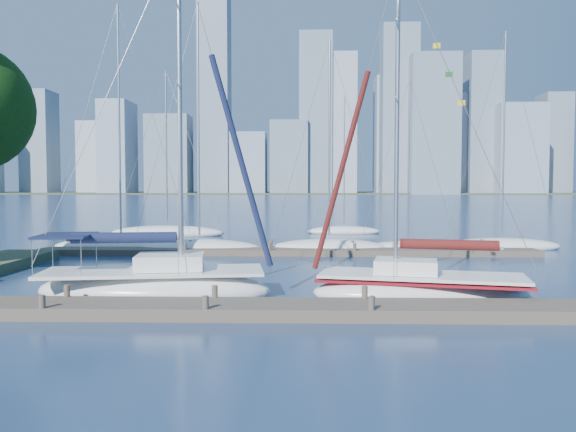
{
  "coord_description": "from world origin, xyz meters",
  "views": [
    {
      "loc": [
        2.92,
        -17.61,
        4.1
      ],
      "look_at": [
        2.37,
        4.0,
        2.97
      ],
      "focal_mm": 35.0,
      "sensor_mm": 36.0,
      "label": 1
    }
  ],
  "objects": [
    {
      "name": "ground",
      "position": [
        0.0,
        0.0,
        0.0
      ],
      "size": [
        700.0,
        700.0,
        0.0
      ],
      "primitive_type": "plane",
      "color": "#162A49",
      "rests_on": "ground"
    },
    {
      "name": "near_dock",
      "position": [
        0.0,
        0.0,
        0.2
      ],
      "size": [
        26.0,
        2.0,
        0.4
      ],
      "primitive_type": "cube",
      "color": "#50453B",
      "rests_on": "ground"
    },
    {
      "name": "far_dock",
      "position": [
        2.0,
        16.0,
        0.18
      ],
      "size": [
        30.0,
        1.8,
        0.36
      ],
      "primitive_type": "cube",
      "color": "#50453B",
      "rests_on": "ground"
    },
    {
      "name": "far_shore",
      "position": [
        0.0,
        320.0,
        0.0
      ],
      "size": [
        800.0,
        100.0,
        1.5
      ],
      "primitive_type": "cube",
      "color": "#38472D",
      "rests_on": "ground"
    },
    {
      "name": "sailboat_navy",
      "position": [
        -2.57,
        2.85,
        1.06
      ],
      "size": [
        8.96,
        3.96,
        13.79
      ],
      "rotation": [
        0.0,
        0.0,
        0.13
      ],
      "color": "white",
      "rests_on": "ground"
    },
    {
      "name": "sailboat_maroon",
      "position": [
        7.23,
        2.72,
        1.04
      ],
      "size": [
        8.22,
        4.16,
        12.83
      ],
      "rotation": [
        0.0,
        0.0,
        -0.21
      ],
      "color": "white",
      "rests_on": "ground"
    },
    {
      "name": "bg_boat_0",
      "position": [
        -8.75,
        18.1,
        0.3
      ],
      "size": [
        9.1,
        4.41,
        15.99
      ],
      "rotation": [
        0.0,
        0.0,
        0.23
      ],
      "color": "white",
      "rests_on": "ground"
    },
    {
      "name": "bg_boat_1",
      "position": [
        -3.52,
        17.26,
        0.3
      ],
      "size": [
        8.07,
        3.94,
        15.79
      ],
      "rotation": [
        0.0,
        0.0,
        0.21
      ],
      "color": "white",
      "rests_on": "ground"
    },
    {
      "name": "bg_boat_3",
      "position": [
        4.6,
        17.42,
        0.29
      ],
      "size": [
        7.8,
        5.29,
        13.51
      ],
      "rotation": [
        0.0,
        0.0,
        -0.42
      ],
      "color": "white",
      "rests_on": "ground"
    },
    {
      "name": "bg_boat_4",
      "position": [
        9.59,
        17.83,
        0.23
      ],
      "size": [
        5.96,
        2.69,
        11.1
      ],
      "rotation": [
        0.0,
        0.0,
        -0.14
      ],
      "color": "white",
      "rests_on": "ground"
    },
    {
      "name": "bg_boat_5",
      "position": [
        15.99,
        19.29,
        0.27
      ],
      "size": [
        7.87,
        3.39,
        14.42
      ],
      "rotation": [
        0.0,
        0.0,
        0.16
      ],
      "color": "white",
      "rests_on": "ground"
    },
    {
      "name": "bg_boat_6",
      "position": [
        -8.34,
        28.76,
        0.28
      ],
      "size": [
        9.83,
        4.64,
        14.0
      ],
      "rotation": [
        0.0,
        0.0,
        -0.23
      ],
      "color": "white",
      "rests_on": "ground"
    },
    {
      "name": "bg_boat_7",
      "position": [
        6.56,
        31.38,
        0.24
      ],
      "size": [
        6.59,
        4.09,
        12.24
      ],
      "rotation": [
        0.0,
        0.0,
        0.37
      ],
      "color": "white",
      "rests_on": "ground"
    },
    {
      "name": "skyline",
      "position": [
        19.02,
        290.31,
        33.5
      ],
      "size": [
        501.77,
        51.31,
        118.64
      ],
      "color": "#7D8EA2",
      "rests_on": "ground"
    }
  ]
}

